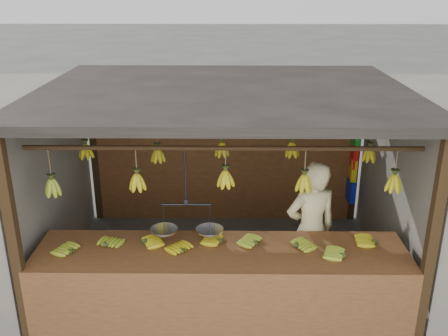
{
  "coord_description": "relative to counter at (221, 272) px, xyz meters",
  "views": [
    {
      "loc": [
        0.07,
        -5.71,
        3.56
      ],
      "look_at": [
        0.0,
        0.3,
        1.3
      ],
      "focal_mm": 40.0,
      "sensor_mm": 36.0,
      "label": 1
    }
  ],
  "objects": [
    {
      "name": "vendor",
      "position": [
        1.03,
        0.69,
        0.12
      ],
      "size": [
        0.71,
        0.56,
        1.69
      ],
      "primitive_type": "imported",
      "rotation": [
        0.0,
        0.0,
        3.43
      ],
      "color": "beige",
      "rests_on": "ground"
    },
    {
      "name": "bag_bundles",
      "position": [
        1.95,
        2.58,
        0.27
      ],
      "size": [
        0.08,
        0.26,
        1.23
      ],
      "color": "#199926",
      "rests_on": "ground"
    },
    {
      "name": "ground",
      "position": [
        0.01,
        1.23,
        -0.72
      ],
      "size": [
        80.0,
        80.0,
        0.0
      ],
      "primitive_type": "plane",
      "color": "#5B5B57"
    },
    {
      "name": "counter",
      "position": [
        0.0,
        0.0,
        0.0
      ],
      "size": [
        3.93,
        0.89,
        0.96
      ],
      "color": "brown",
      "rests_on": "ground"
    },
    {
      "name": "hanging_bananas",
      "position": [
        0.02,
        1.25,
        0.9
      ],
      "size": [
        3.66,
        2.19,
        0.38
      ],
      "color": "#92A523",
      "rests_on": "ground"
    },
    {
      "name": "balance_scale",
      "position": [
        -0.37,
        0.23,
        0.41
      ],
      "size": [
        0.77,
        0.29,
        0.93
      ],
      "color": "black",
      "rests_on": "ground"
    },
    {
      "name": "stall",
      "position": [
        0.01,
        1.56,
        1.25
      ],
      "size": [
        4.3,
        3.3,
        2.4
      ],
      "color": "black",
      "rests_on": "ground"
    }
  ]
}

